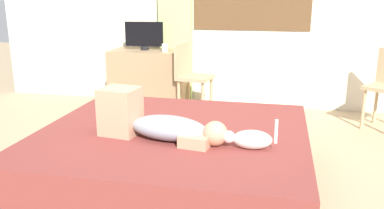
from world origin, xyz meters
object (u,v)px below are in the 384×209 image
object	(u,v)px
chair_by_desk	(190,73)
bed	(174,157)
tv_monitor	(144,35)
cup	(165,48)
cat	(250,139)
person_lying	(156,122)
desk	(148,79)

from	to	relation	value
chair_by_desk	bed	bearing A→B (deg)	-81.15
tv_monitor	cup	world-z (taller)	tv_monitor
cat	person_lying	bearing A→B (deg)	173.79
cat	tv_monitor	xyz separation A→B (m)	(-1.51, 2.34, 0.41)
cup	chair_by_desk	world-z (taller)	chair_by_desk
desk	cat	bearing A→B (deg)	-57.83
cat	chair_by_desk	xyz separation A→B (m)	(-0.88, 2.14, 0.00)
cat	tv_monitor	world-z (taller)	tv_monitor
desk	chair_by_desk	xyz separation A→B (m)	(0.59, -0.21, 0.14)
bed	person_lying	world-z (taller)	person_lying
bed	chair_by_desk	size ratio (longest dim) A/B	2.37
bed	cat	xyz separation A→B (m)	(0.59, -0.27, 0.29)
desk	chair_by_desk	bearing A→B (deg)	-19.25
desk	cup	bearing A→B (deg)	-22.19
bed	cup	xyz separation A→B (m)	(-0.63, 1.97, 0.57)
person_lying	cup	world-z (taller)	cup
desk	person_lying	bearing A→B (deg)	-70.40
cat	tv_monitor	distance (m)	2.82
bed	tv_monitor	bearing A→B (deg)	113.89
tv_monitor	cat	bearing A→B (deg)	-57.21
person_lying	cat	world-z (taller)	person_lying
bed	person_lying	bearing A→B (deg)	-111.28
bed	desk	world-z (taller)	desk
desk	tv_monitor	distance (m)	0.55
cup	chair_by_desk	bearing A→B (deg)	-16.90
chair_by_desk	desk	bearing A→B (deg)	160.75
desk	tv_monitor	world-z (taller)	tv_monitor
chair_by_desk	cup	bearing A→B (deg)	163.10
bed	cat	world-z (taller)	cat
person_lying	cup	bearing A→B (deg)	104.27
tv_monitor	cup	bearing A→B (deg)	-19.71
person_lying	cup	xyz separation A→B (m)	(-0.55, 2.17, 0.24)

